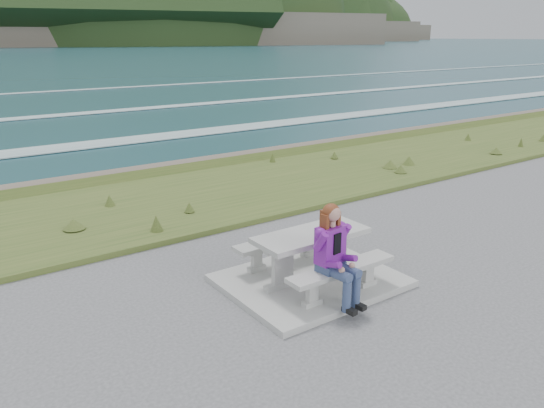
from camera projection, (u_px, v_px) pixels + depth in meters
name	position (u px, v px, depth m)	size (l,w,h in m)	color
concrete_slab	(310.00, 281.00, 8.27)	(2.60, 2.10, 0.10)	#AFAFA9
picnic_table	(311.00, 243.00, 8.08)	(1.80, 0.75, 0.75)	#AFAFA9
bench_landward	(342.00, 273.00, 7.61)	(1.80, 0.35, 0.45)	#AFAFA9
bench_seaward	(284.00, 243.00, 8.70)	(1.80, 0.35, 0.45)	#AFAFA9
grass_verge	(173.00, 204.00, 12.18)	(160.00, 4.50, 0.22)	#37511E
shore_drop	(127.00, 178.00, 14.44)	(160.00, 0.80, 2.20)	brown
ocean	(13.00, 142.00, 28.35)	(1600.00, 1600.00, 0.09)	#1D4954
headland_range	(179.00, 27.00, 420.00)	(729.83, 363.95, 185.50)	brown
seated_woman	(338.00, 268.00, 7.34)	(0.48, 0.75, 1.43)	#30496C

